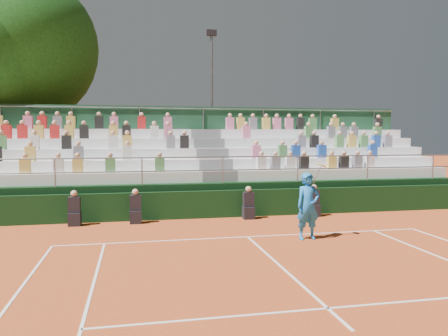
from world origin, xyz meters
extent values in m
plane|color=#BA4A1F|center=(0.00, 0.00, 0.00)|extent=(90.00, 90.00, 0.00)
cube|color=white|center=(0.00, 0.00, 0.01)|extent=(11.00, 0.06, 0.01)
cube|color=white|center=(0.00, -3.20, 0.01)|extent=(0.06, 6.40, 0.01)
cube|color=white|center=(0.00, -5.49, 0.01)|extent=(8.22, 0.06, 0.01)
cube|color=black|center=(0.00, 3.20, 0.50)|extent=(20.00, 0.15, 1.00)
cube|color=black|center=(-5.25, 2.75, 0.22)|extent=(0.40, 0.40, 0.44)
cube|color=black|center=(-5.25, 2.75, 0.70)|extent=(0.38, 0.25, 0.55)
sphere|color=tan|center=(-5.25, 2.75, 1.08)|extent=(0.22, 0.22, 0.22)
cube|color=black|center=(-3.25, 2.75, 0.22)|extent=(0.40, 0.40, 0.44)
cube|color=black|center=(-3.25, 2.75, 0.70)|extent=(0.38, 0.25, 0.55)
sphere|color=tan|center=(-3.25, 2.75, 1.08)|extent=(0.22, 0.22, 0.22)
cube|color=black|center=(0.75, 2.75, 0.22)|extent=(0.40, 0.40, 0.44)
cube|color=black|center=(0.75, 2.75, 0.70)|extent=(0.38, 0.25, 0.55)
sphere|color=tan|center=(0.75, 2.75, 1.08)|extent=(0.22, 0.22, 0.22)
cube|color=black|center=(3.26, 2.75, 0.22)|extent=(0.40, 0.40, 0.44)
cube|color=black|center=(3.26, 2.75, 0.70)|extent=(0.38, 0.25, 0.55)
sphere|color=tan|center=(3.26, 2.75, 1.08)|extent=(0.22, 0.22, 0.22)
cube|color=black|center=(0.00, 6.30, 0.60)|extent=(20.00, 5.20, 1.20)
cube|color=silver|center=(-5.35, 4.62, 1.41)|extent=(9.30, 0.85, 0.42)
cube|color=silver|center=(5.35, 4.62, 1.41)|extent=(9.30, 0.85, 0.42)
cube|color=slate|center=(0.00, 4.62, 1.41)|extent=(1.40, 0.85, 0.42)
cube|color=silver|center=(-5.35, 5.47, 1.83)|extent=(9.30, 0.85, 0.42)
cube|color=silver|center=(5.35, 5.47, 1.83)|extent=(9.30, 0.85, 0.42)
cube|color=slate|center=(0.00, 5.47, 1.83)|extent=(1.40, 0.85, 0.42)
cube|color=silver|center=(-5.35, 6.33, 2.25)|extent=(9.30, 0.85, 0.42)
cube|color=silver|center=(5.35, 6.33, 2.25)|extent=(9.30, 0.85, 0.42)
cube|color=slate|center=(0.00, 6.33, 2.25)|extent=(1.40, 0.85, 0.42)
cube|color=silver|center=(-5.35, 7.17, 2.67)|extent=(9.30, 0.85, 0.42)
cube|color=silver|center=(5.35, 7.17, 2.67)|extent=(9.30, 0.85, 0.42)
cube|color=slate|center=(0.00, 7.17, 2.67)|extent=(1.40, 0.85, 0.42)
cube|color=silver|center=(-5.35, 8.03, 3.09)|extent=(9.30, 0.85, 0.42)
cube|color=silver|center=(5.35, 8.03, 3.09)|extent=(9.30, 0.85, 0.42)
cube|color=slate|center=(0.00, 8.03, 3.09)|extent=(1.40, 0.85, 0.42)
cube|color=#1A452A|center=(0.00, 8.55, 2.20)|extent=(20.00, 0.12, 4.40)
cylinder|color=gray|center=(0.00, 3.75, 2.20)|extent=(20.00, 0.05, 0.05)
cylinder|color=gray|center=(0.00, 8.45, 4.30)|extent=(20.00, 0.05, 0.05)
cube|color=gold|center=(-7.14, 4.47, 1.90)|extent=(0.36, 0.24, 0.56)
cube|color=silver|center=(-5.99, 4.47, 1.90)|extent=(0.36, 0.24, 0.56)
cube|color=gold|center=(-5.32, 4.47, 1.90)|extent=(0.36, 0.24, 0.56)
cube|color=#4C8C4C|center=(-4.15, 4.47, 1.90)|extent=(0.36, 0.24, 0.56)
cube|color=#4C8C4C|center=(-2.32, 4.47, 1.90)|extent=(0.36, 0.24, 0.56)
cube|color=gold|center=(-7.14, 5.32, 2.32)|extent=(0.36, 0.24, 0.56)
cube|color=slate|center=(-5.39, 5.32, 2.32)|extent=(0.36, 0.24, 0.56)
cube|color=silver|center=(-3.53, 5.32, 2.32)|extent=(0.36, 0.24, 0.56)
cube|color=#4C8C4C|center=(-8.38, 6.17, 2.74)|extent=(0.36, 0.24, 0.56)
cube|color=silver|center=(-7.15, 6.17, 2.74)|extent=(0.36, 0.24, 0.56)
cube|color=black|center=(-5.94, 6.17, 2.74)|extent=(0.36, 0.24, 0.56)
cube|color=silver|center=(-4.12, 6.17, 2.74)|extent=(0.36, 0.24, 0.56)
cube|color=gold|center=(-3.54, 6.17, 2.74)|extent=(0.36, 0.24, 0.56)
cube|color=slate|center=(-1.76, 6.17, 2.74)|extent=(0.36, 0.24, 0.56)
cube|color=black|center=(-1.17, 6.17, 2.74)|extent=(0.36, 0.24, 0.56)
cube|color=red|center=(-8.40, 7.02, 3.16)|extent=(0.36, 0.24, 0.56)
cube|color=red|center=(-7.79, 7.02, 3.16)|extent=(0.36, 0.24, 0.56)
cube|color=gold|center=(-7.14, 7.02, 3.16)|extent=(0.36, 0.24, 0.56)
cube|color=red|center=(-6.53, 7.02, 3.16)|extent=(0.36, 0.24, 0.56)
cube|color=gold|center=(-5.94, 7.02, 3.16)|extent=(0.36, 0.24, 0.56)
cube|color=black|center=(-5.34, 7.02, 3.16)|extent=(0.36, 0.24, 0.56)
cube|color=gold|center=(-4.14, 7.02, 3.16)|extent=(0.36, 0.24, 0.56)
cube|color=black|center=(-3.59, 7.02, 3.16)|extent=(0.36, 0.24, 0.56)
cube|color=silver|center=(-2.40, 7.02, 3.16)|extent=(0.36, 0.24, 0.56)
cube|color=pink|center=(-1.79, 7.02, 3.16)|extent=(0.36, 0.24, 0.56)
cube|color=pink|center=(-7.75, 7.88, 3.58)|extent=(0.36, 0.24, 0.56)
cube|color=red|center=(-7.17, 7.88, 3.58)|extent=(0.36, 0.24, 0.56)
cube|color=slate|center=(-6.54, 7.88, 3.58)|extent=(0.36, 0.24, 0.56)
cube|color=gold|center=(-5.98, 7.88, 3.58)|extent=(0.36, 0.24, 0.56)
cube|color=black|center=(-4.79, 7.88, 3.58)|extent=(0.36, 0.24, 0.56)
cube|color=pink|center=(-4.14, 7.88, 3.58)|extent=(0.36, 0.24, 0.56)
cube|color=red|center=(-2.92, 7.88, 3.58)|extent=(0.36, 0.24, 0.56)
cube|color=pink|center=(-1.74, 7.88, 3.58)|extent=(0.36, 0.24, 0.56)
cube|color=silver|center=(1.73, 4.47, 1.90)|extent=(0.36, 0.24, 0.56)
cube|color=slate|center=(2.33, 4.47, 1.90)|extent=(0.36, 0.24, 0.56)
cube|color=silver|center=(2.95, 4.47, 1.90)|extent=(0.36, 0.24, 0.56)
cube|color=black|center=(3.55, 4.47, 1.90)|extent=(0.36, 0.24, 0.56)
cube|color=gold|center=(4.77, 4.47, 1.90)|extent=(0.36, 0.24, 0.56)
cube|color=black|center=(5.32, 4.47, 1.90)|extent=(0.36, 0.24, 0.56)
cube|color=slate|center=(5.94, 4.47, 1.90)|extent=(0.36, 0.24, 0.56)
cube|color=silver|center=(6.50, 4.47, 1.90)|extent=(0.36, 0.24, 0.56)
cube|color=pink|center=(1.75, 5.32, 2.32)|extent=(0.36, 0.24, 0.56)
cube|color=#4C8C4C|center=(2.91, 5.32, 2.32)|extent=(0.36, 0.24, 0.56)
cube|color=#1E4CB2|center=(3.51, 5.32, 2.32)|extent=(0.36, 0.24, 0.56)
cube|color=#1E4CB2|center=(4.70, 5.32, 2.32)|extent=(0.36, 0.24, 0.56)
cube|color=#1E4CB2|center=(7.13, 5.32, 2.32)|extent=(0.36, 0.24, 0.56)
cube|color=slate|center=(4.10, 6.17, 2.74)|extent=(0.36, 0.24, 0.56)
cube|color=black|center=(4.71, 6.17, 2.74)|extent=(0.36, 0.24, 0.56)
cube|color=#4C8C4C|center=(5.95, 6.17, 2.74)|extent=(0.36, 0.24, 0.56)
cube|color=gold|center=(6.56, 6.17, 2.74)|extent=(0.36, 0.24, 0.56)
cube|color=#4C8C4C|center=(7.15, 6.17, 2.74)|extent=(0.36, 0.24, 0.56)
cube|color=#1E4CB2|center=(7.79, 6.17, 2.74)|extent=(0.36, 0.24, 0.56)
cube|color=slate|center=(8.38, 6.17, 2.74)|extent=(0.36, 0.24, 0.56)
cube|color=pink|center=(1.75, 7.02, 3.16)|extent=(0.36, 0.24, 0.56)
cube|color=#4C8C4C|center=(4.79, 7.02, 3.16)|extent=(0.36, 0.24, 0.56)
cube|color=slate|center=(5.93, 7.02, 3.16)|extent=(0.36, 0.24, 0.56)
cube|color=slate|center=(6.53, 7.02, 3.16)|extent=(0.36, 0.24, 0.56)
cube|color=slate|center=(7.11, 7.02, 3.16)|extent=(0.36, 0.24, 0.56)
cube|color=#4C8C4C|center=(8.35, 7.02, 3.16)|extent=(0.36, 0.24, 0.56)
cube|color=pink|center=(1.18, 7.88, 3.58)|extent=(0.36, 0.24, 0.56)
cube|color=gold|center=(1.70, 7.88, 3.58)|extent=(0.36, 0.24, 0.56)
cube|color=slate|center=(2.31, 7.88, 3.58)|extent=(0.36, 0.24, 0.56)
cube|color=gold|center=(2.97, 7.88, 3.58)|extent=(0.36, 0.24, 0.56)
cube|color=pink|center=(3.50, 7.88, 3.58)|extent=(0.36, 0.24, 0.56)
cube|color=pink|center=(4.12, 7.88, 3.58)|extent=(0.36, 0.24, 0.56)
cube|color=black|center=(4.71, 7.88, 3.58)|extent=(0.36, 0.24, 0.56)
cube|color=#4C8C4C|center=(5.34, 7.88, 3.58)|extent=(0.36, 0.24, 0.56)
cube|color=gold|center=(6.52, 7.88, 3.58)|extent=(0.36, 0.24, 0.56)
cube|color=black|center=(8.90, 7.88, 3.58)|extent=(0.36, 0.24, 0.56)
imported|color=blue|center=(1.64, -0.61, 0.97)|extent=(0.73, 0.50, 1.94)
cylinder|color=gray|center=(1.89, -0.61, 1.85)|extent=(0.26, 0.03, 0.51)
cylinder|color=#E5D866|center=(2.04, -0.61, 2.15)|extent=(0.26, 0.28, 0.14)
cylinder|color=#392714|center=(-9.00, 12.21, 2.19)|extent=(0.50, 0.50, 4.39)
sphere|color=#113C10|center=(-9.00, 12.21, 7.54)|extent=(7.90, 7.90, 7.90)
cylinder|color=gray|center=(1.30, 13.52, 4.44)|extent=(0.16, 0.16, 8.88)
cube|color=black|center=(1.30, 13.52, 9.06)|extent=(0.60, 0.25, 0.35)
camera|label=1|loc=(-3.25, -12.36, 3.00)|focal=35.00mm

